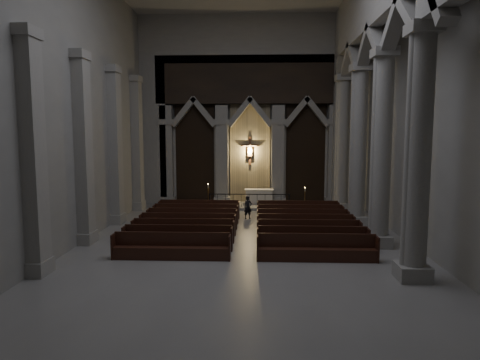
{
  "coord_description": "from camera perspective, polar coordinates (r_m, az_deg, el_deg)",
  "views": [
    {
      "loc": [
        0.5,
        -16.04,
        4.75
      ],
      "look_at": [
        -0.28,
        3.0,
        2.58
      ],
      "focal_mm": 32.0,
      "sensor_mm": 36.0,
      "label": 1
    }
  ],
  "objects": [
    {
      "name": "altar_rail",
      "position": [
        26.19,
        1.23,
        -2.52
      ],
      "size": [
        4.96,
        0.09,
        0.97
      ],
      "color": "black",
      "rests_on": "ground"
    },
    {
      "name": "candle_stand_right",
      "position": [
        25.75,
        8.63,
        -3.31
      ],
      "size": [
        0.25,
        0.25,
        1.46
      ],
      "color": "olive",
      "rests_on": "ground"
    },
    {
      "name": "sanctuary_wall",
      "position": [
        27.65,
        1.34,
        10.37
      ],
      "size": [
        14.0,
        0.77,
        12.0
      ],
      "color": "#98958E",
      "rests_on": "ground"
    },
    {
      "name": "left_pilasters",
      "position": [
        20.86,
        -18.03,
        3.87
      ],
      "size": [
        0.6,
        13.0,
        8.03
      ],
      "color": "#98958E",
      "rests_on": "ground"
    },
    {
      "name": "room",
      "position": [
        16.3,
        0.58,
        16.57
      ],
      "size": [
        24.0,
        24.1,
        12.0
      ],
      "color": "gray",
      "rests_on": "ground"
    },
    {
      "name": "altar",
      "position": [
        27.34,
        2.55,
        -2.19
      ],
      "size": [
        1.84,
        0.74,
        0.94
      ],
      "color": "beige",
      "rests_on": "sanctuary_step"
    },
    {
      "name": "sanctuary_step",
      "position": [
        27.06,
        1.26,
        -3.45
      ],
      "size": [
        8.5,
        2.6,
        0.15
      ],
      "primitive_type": "cube",
      "color": "#98958E",
      "rests_on": "ground"
    },
    {
      "name": "right_arcade",
      "position": [
        18.34,
        18.88,
        15.82
      ],
      "size": [
        1.0,
        24.0,
        12.0
      ],
      "color": "#98958E",
      "rests_on": "ground"
    },
    {
      "name": "candle_stand_left",
      "position": [
        26.36,
        -4.26,
        -2.95
      ],
      "size": [
        0.27,
        0.27,
        1.58
      ],
      "color": "olive",
      "rests_on": "ground"
    },
    {
      "name": "pews",
      "position": [
        19.76,
        0.85,
        -6.45
      ],
      "size": [
        9.83,
        8.08,
        0.99
      ],
      "color": "black",
      "rests_on": "ground"
    },
    {
      "name": "worshipper",
      "position": [
        23.36,
        1.07,
        -3.68
      ],
      "size": [
        0.53,
        0.45,
        1.24
      ],
      "primitive_type": "imported",
      "rotation": [
        0.0,
        0.0,
        0.4
      ],
      "color": "black",
      "rests_on": "ground"
    }
  ]
}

